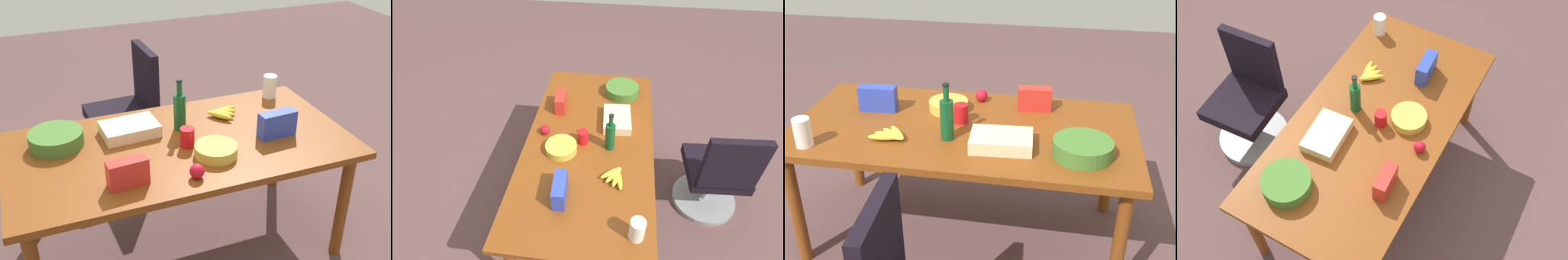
% 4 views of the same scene
% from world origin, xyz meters
% --- Properties ---
extents(ground_plane, '(10.00, 10.00, 0.00)m').
position_xyz_m(ground_plane, '(0.00, 0.00, 0.00)').
color(ground_plane, brown).
extents(conference_table, '(1.93, 0.98, 0.76)m').
position_xyz_m(conference_table, '(0.00, 0.00, 0.68)').
color(conference_table, brown).
rests_on(conference_table, ground).
extents(office_chair, '(0.56, 0.56, 0.97)m').
position_xyz_m(office_chair, '(-0.07, 1.05, 0.38)').
color(office_chair, gray).
rests_on(office_chair, ground).
extents(chip_bowl, '(0.25, 0.25, 0.06)m').
position_xyz_m(chip_bowl, '(0.13, -0.20, 0.79)').
color(chip_bowl, gold).
rests_on(chip_bowl, conference_table).
extents(wine_bottle, '(0.08, 0.08, 0.32)m').
position_xyz_m(wine_bottle, '(0.05, 0.16, 0.88)').
color(wine_bottle, '#104924').
rests_on(wine_bottle, conference_table).
extents(chip_bag_blue, '(0.22, 0.09, 0.15)m').
position_xyz_m(chip_bag_blue, '(0.54, -0.12, 0.83)').
color(chip_bag_blue, '#2A41B5').
rests_on(chip_bag_blue, conference_table).
extents(banana_bunch, '(0.21, 0.17, 0.04)m').
position_xyz_m(banana_bunch, '(0.35, 0.22, 0.78)').
color(banana_bunch, yellow).
rests_on(banana_bunch, conference_table).
extents(chip_bag_red, '(0.21, 0.10, 0.14)m').
position_xyz_m(chip_bag_red, '(-0.37, -0.29, 0.83)').
color(chip_bag_red, red).
rests_on(chip_bag_red, conference_table).
extents(salad_bowl, '(0.30, 0.30, 0.09)m').
position_xyz_m(salad_bowl, '(-0.65, 0.22, 0.80)').
color(salad_bowl, '#42702B').
rests_on(salad_bowl, conference_table).
extents(red_solo_cup, '(0.10, 0.10, 0.11)m').
position_xyz_m(red_solo_cup, '(0.02, -0.05, 0.81)').
color(red_solo_cup, red).
rests_on(red_solo_cup, conference_table).
extents(apple_red, '(0.08, 0.08, 0.08)m').
position_xyz_m(apple_red, '(-0.04, -0.36, 0.80)').
color(apple_red, red).
rests_on(apple_red, conference_table).
extents(mayo_jar, '(0.09, 0.09, 0.15)m').
position_xyz_m(mayo_jar, '(0.76, 0.37, 0.83)').
color(mayo_jar, white).
rests_on(mayo_jar, conference_table).
extents(sheet_cake, '(0.33, 0.24, 0.07)m').
position_xyz_m(sheet_cake, '(-0.24, 0.20, 0.79)').
color(sheet_cake, beige).
rests_on(sheet_cake, conference_table).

